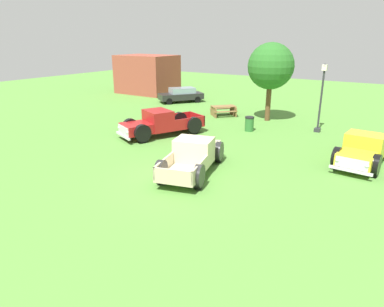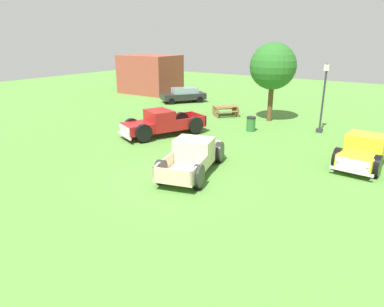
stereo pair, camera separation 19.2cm
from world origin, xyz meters
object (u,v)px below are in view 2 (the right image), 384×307
at_px(pickup_truck_behind_left, 365,151).
at_px(picnic_table, 226,110).
at_px(sedan_distant_a, 184,95).
at_px(lamp_post_near, 323,97).
at_px(oak_tree_east, 273,67).
at_px(pickup_truck_foreground, 195,155).
at_px(trash_can, 251,124).
at_px(pickup_truck_behind_right, 159,124).

bearing_deg(pickup_truck_behind_left, picnic_table, 151.15).
bearing_deg(pickup_truck_behind_left, sedan_distant_a, 151.94).
distance_m(lamp_post_near, oak_tree_east, 4.43).
relative_size(pickup_truck_foreground, pickup_truck_behind_left, 1.03).
distance_m(trash_can, oak_tree_east, 4.87).
bearing_deg(pickup_truck_foreground, pickup_truck_behind_left, 38.16).
distance_m(pickup_truck_foreground, pickup_truck_behind_right, 6.13).
xyz_separation_m(pickup_truck_behind_left, sedan_distant_a, (-16.79, 8.95, -0.02)).
bearing_deg(lamp_post_near, pickup_truck_behind_left, -56.26).
bearing_deg(pickup_truck_behind_left, pickup_truck_behind_right, -172.81).
bearing_deg(pickup_truck_foreground, lamp_post_near, 73.31).
bearing_deg(lamp_post_near, pickup_truck_behind_right, -141.16).
bearing_deg(oak_tree_east, pickup_truck_behind_right, -117.79).
xyz_separation_m(lamp_post_near, oak_tree_east, (-3.92, 1.29, 1.60)).
relative_size(pickup_truck_foreground, sedan_distant_a, 1.23).
bearing_deg(trash_can, lamp_post_near, 30.44).
height_order(lamp_post_near, picnic_table, lamp_post_near).
relative_size(pickup_truck_behind_left, sedan_distant_a, 1.20).
xyz_separation_m(pickup_truck_behind_left, picnic_table, (-10.68, 5.88, -0.23)).
height_order(pickup_truck_foreground, sedan_distant_a, pickup_truck_foreground).
bearing_deg(oak_tree_east, trash_can, -87.52).
bearing_deg(pickup_truck_behind_right, picnic_table, 84.88).
distance_m(pickup_truck_behind_left, pickup_truck_behind_right, 11.43).
xyz_separation_m(pickup_truck_foreground, oak_tree_east, (-0.93, 11.27, 3.14)).
bearing_deg(pickup_truck_foreground, picnic_table, 111.79).
distance_m(pickup_truck_foreground, trash_can, 7.81).
bearing_deg(picnic_table, sedan_distant_a, 153.36).
relative_size(sedan_distant_a, trash_can, 4.44).
distance_m(pickup_truck_foreground, oak_tree_east, 11.74).
height_order(sedan_distant_a, picnic_table, sedan_distant_a).
xyz_separation_m(pickup_truck_behind_left, pickup_truck_behind_right, (-11.34, -1.43, 0.04)).
height_order(pickup_truck_foreground, oak_tree_east, oak_tree_east).
xyz_separation_m(picnic_table, trash_can, (3.56, -3.10, -0.01)).
distance_m(pickup_truck_foreground, sedan_distant_a, 17.41).
relative_size(pickup_truck_behind_left, picnic_table, 2.18).
xyz_separation_m(pickup_truck_foreground, trash_can, (-0.78, 7.77, -0.24)).
height_order(pickup_truck_behind_left, lamp_post_near, lamp_post_near).
distance_m(picnic_table, oak_tree_east, 4.81).
bearing_deg(sedan_distant_a, pickup_truck_behind_right, -62.29).
height_order(lamp_post_near, oak_tree_east, oak_tree_east).
relative_size(pickup_truck_behind_left, oak_tree_east, 0.92).
bearing_deg(pickup_truck_behind_left, trash_can, 158.61).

